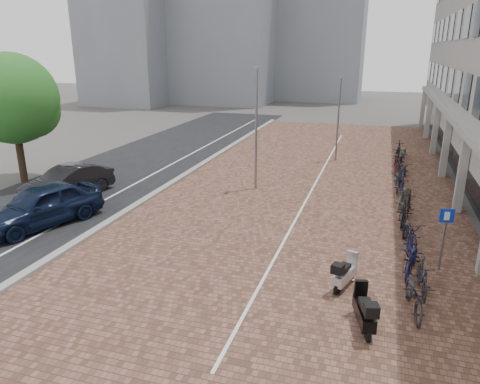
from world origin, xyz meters
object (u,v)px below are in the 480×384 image
Objects in this scene: car_navy at (41,205)px; parking_sign at (445,231)px; car_dark at (68,182)px; scooter_front at (345,272)px; scooter_mid at (364,309)px.

parking_sign reaches higher than car_navy.
scooter_front is at bearing -4.58° from car_dark.
car_dark is (-1.36, 3.39, -0.10)m from car_navy.
car_dark is at bearing 131.51° from car_navy.
car_dark is 2.12× the size of parking_sign.
scooter_front is at bearing 13.04° from car_navy.
scooter_mid is at bearing -54.05° from scooter_front.
parking_sign reaches higher than scooter_front.
scooter_mid reaches higher than scooter_front.
car_dark is at bearing 158.62° from parking_sign.
car_navy is 3.12× the size of scooter_mid.
scooter_front is 0.69× the size of parking_sign.
parking_sign is (16.45, -2.78, 0.66)m from car_dark.
scooter_front is (12.23, -1.41, -0.34)m from car_navy.
parking_sign reaches higher than car_dark.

